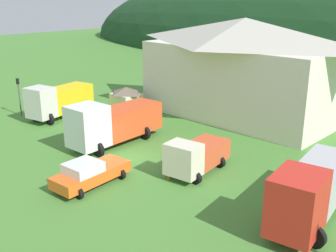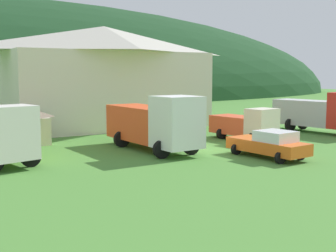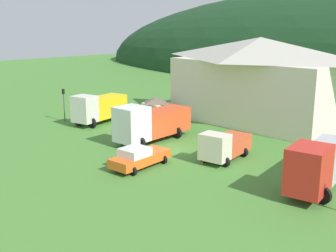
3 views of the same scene
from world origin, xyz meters
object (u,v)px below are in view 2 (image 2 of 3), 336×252
heavy_rig_white (155,123)px  crane_truck_red (325,112)px  light_truck_cream (246,124)px  depot_building (105,75)px  play_shed_cream (28,126)px  service_pickup_orange (269,144)px  traffic_cone_near_pickup (259,144)px

heavy_rig_white → crane_truck_red: 16.33m
light_truck_cream → depot_building: bearing=-165.6°
play_shed_cream → light_truck_cream: bearing=-23.5°
service_pickup_orange → traffic_cone_near_pickup: bearing=138.6°
crane_truck_red → traffic_cone_near_pickup: (-8.71, -1.53, -1.80)m
depot_building → light_truck_cream: bearing=-67.2°
play_shed_cream → crane_truck_red: bearing=-16.7°
depot_building → play_shed_cream: (-8.88, -7.18, -3.48)m
depot_building → traffic_cone_near_pickup: 17.05m
depot_building → heavy_rig_white: bearing=-100.0°
play_shed_cream → heavy_rig_white: heavy_rig_white is taller
play_shed_cream → light_truck_cream: 15.88m
light_truck_cream → service_pickup_orange: size_ratio=1.04×
play_shed_cream → crane_truck_red: 23.75m
play_shed_cream → heavy_rig_white: 9.39m
service_pickup_orange → traffic_cone_near_pickup: service_pickup_orange is taller
play_shed_cream → traffic_cone_near_pickup: bearing=-30.7°
traffic_cone_near_pickup → light_truck_cream: bearing=75.1°
light_truck_cream → service_pickup_orange: light_truck_cream is taller
depot_building → play_shed_cream: depot_building is taller
depot_building → traffic_cone_near_pickup: (5.15, -15.52, -4.81)m
light_truck_cream → play_shed_cream: bearing=-121.9°
crane_truck_red → service_pickup_orange: 12.94m
crane_truck_red → traffic_cone_near_pickup: crane_truck_red is taller
depot_building → service_pickup_orange: depot_building is taller
depot_building → crane_truck_red: 19.93m
depot_building → traffic_cone_near_pickup: depot_building is taller
play_shed_cream → crane_truck_red: size_ratio=0.33×
light_truck_cream → traffic_cone_near_pickup: light_truck_cream is taller
depot_building → light_truck_cream: (5.69, -13.51, -3.59)m
play_shed_cream → heavy_rig_white: bearing=-46.8°
service_pickup_orange → crane_truck_red: bearing=110.2°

